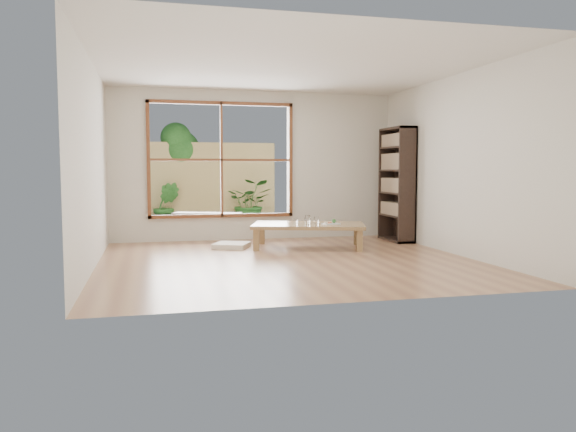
# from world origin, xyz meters

# --- Properties ---
(ground) EXTENTS (5.00, 5.00, 0.00)m
(ground) POSITION_xyz_m (0.00, 0.00, 0.00)
(ground) COLOR tan
(ground) RESTS_ON ground
(low_table) EXTENTS (1.95, 1.45, 0.38)m
(low_table) POSITION_xyz_m (0.61, 1.16, 0.33)
(low_table) COLOR #967849
(low_table) RESTS_ON ground
(floor_cushion) EXTENTS (0.67, 0.67, 0.07)m
(floor_cushion) POSITION_xyz_m (-0.57, 1.44, 0.04)
(floor_cushion) COLOR white
(floor_cushion) RESTS_ON ground
(bookshelf) EXTENTS (0.31, 0.88, 1.95)m
(bookshelf) POSITION_xyz_m (2.32, 1.62, 0.98)
(bookshelf) COLOR #31211B
(bookshelf) RESTS_ON ground
(glass_tall) EXTENTS (0.08, 0.08, 0.14)m
(glass_tall) POSITION_xyz_m (0.56, 1.03, 0.45)
(glass_tall) COLOR silver
(glass_tall) RESTS_ON low_table
(glass_mid) EXTENTS (0.08, 0.08, 0.11)m
(glass_mid) POSITION_xyz_m (0.73, 1.11, 0.43)
(glass_mid) COLOR silver
(glass_mid) RESTS_ON low_table
(glass_short) EXTENTS (0.07, 0.07, 0.09)m
(glass_short) POSITION_xyz_m (0.61, 1.27, 0.42)
(glass_short) COLOR silver
(glass_short) RESTS_ON low_table
(glass_small) EXTENTS (0.07, 0.07, 0.08)m
(glass_small) POSITION_xyz_m (0.44, 1.30, 0.42)
(glass_small) COLOR silver
(glass_small) RESTS_ON low_table
(food_tray) EXTENTS (0.28, 0.23, 0.08)m
(food_tray) POSITION_xyz_m (0.94, 0.98, 0.40)
(food_tray) COLOR white
(food_tray) RESTS_ON low_table
(deck) EXTENTS (2.80, 2.00, 0.05)m
(deck) POSITION_xyz_m (-0.60, 3.56, 0.00)
(deck) COLOR #3A342A
(deck) RESTS_ON ground
(garden_bench) EXTENTS (1.32, 0.80, 0.40)m
(garden_bench) POSITION_xyz_m (-0.78, 3.22, 0.37)
(garden_bench) COLOR #31211B
(garden_bench) RESTS_ON deck
(bamboo_fence) EXTENTS (2.80, 0.06, 1.80)m
(bamboo_fence) POSITION_xyz_m (-0.60, 4.56, 0.90)
(bamboo_fence) COLOR tan
(bamboo_fence) RESTS_ON ground
(shrub_right) EXTENTS (1.07, 0.98, 1.01)m
(shrub_right) POSITION_xyz_m (0.23, 4.32, 0.53)
(shrub_right) COLOR #2D6424
(shrub_right) RESTS_ON deck
(shrub_left) EXTENTS (0.56, 0.47, 0.95)m
(shrub_left) POSITION_xyz_m (-1.50, 4.28, 0.50)
(shrub_left) COLOR #2D6424
(shrub_left) RESTS_ON deck
(garden_tree) EXTENTS (1.04, 0.85, 2.22)m
(garden_tree) POSITION_xyz_m (-1.28, 4.86, 1.63)
(garden_tree) COLOR #4C3D2D
(garden_tree) RESTS_ON ground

